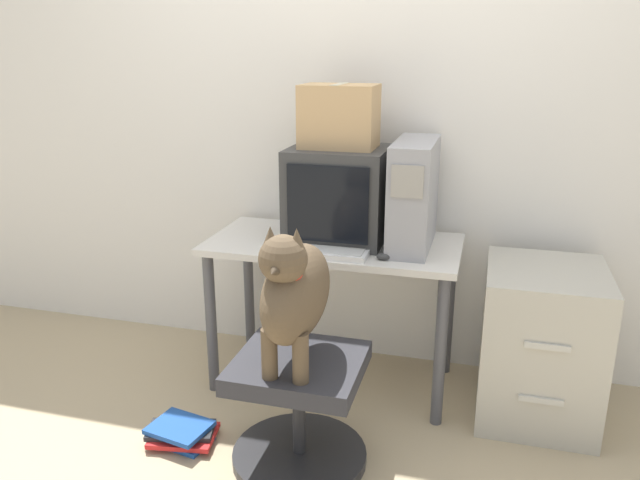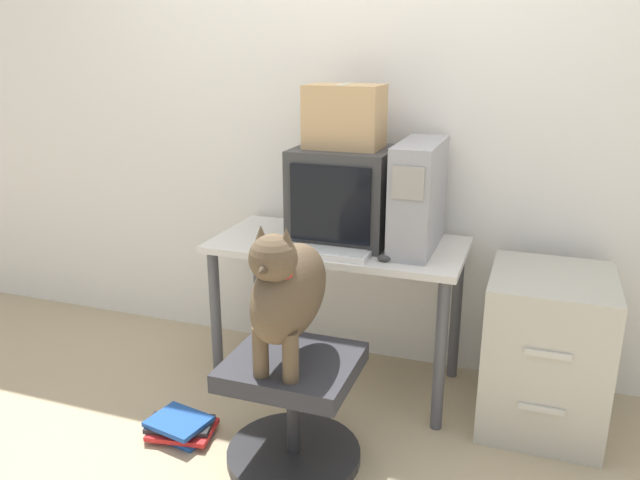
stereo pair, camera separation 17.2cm
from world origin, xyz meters
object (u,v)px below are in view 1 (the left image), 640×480
Objects in this scene: book_stack_floor at (181,433)px; cardboard_box at (339,116)px; pc_tower at (414,194)px; office_chair at (299,406)px; filing_cabinet at (540,343)px; keyboard at (318,250)px; crt_monitor at (338,194)px; dog at (295,290)px.

cardboard_box is at bearing 55.00° from book_stack_floor.
pc_tower is 1.46× the size of cardboard_box.
filing_cabinet is at bearing 33.71° from office_chair.
keyboard is 0.59m from cardboard_box.
filing_cabinet is 2.21× the size of book_stack_floor.
cardboard_box is at bearing 81.50° from keyboard.
book_stack_floor is at bearing -125.00° from cardboard_box.
crt_monitor is 1.22m from book_stack_floor.
cardboard_box is (-0.02, 0.68, 1.02)m from office_chair.
cardboard_box is 1.07× the size of book_stack_floor.
office_chair is 1.23m from cardboard_box.
crt_monitor is at bearing 81.35° from keyboard.
office_chair is 0.54m from book_stack_floor.
office_chair is at bearing 2.03° from book_stack_floor.
crt_monitor is 0.73m from dog.
dog is at bearing -88.64° from cardboard_box.
cardboard_box is at bearing 175.34° from filing_cabinet.
cardboard_box reaches higher than dog.
pc_tower is at bearing 39.75° from book_stack_floor.
office_chair is 0.95× the size of dog.
pc_tower reaches higher than book_stack_floor.
cardboard_box is 1.49m from book_stack_floor.
book_stack_floor is (-0.49, -0.69, -0.88)m from crt_monitor.
book_stack_floor is (-0.49, -0.69, -1.22)m from cardboard_box.
keyboard is 1.04m from filing_cabinet.
office_chair is at bearing -115.72° from pc_tower.
cardboard_box reaches higher than book_stack_floor.
keyboard is at bearing -98.65° from crt_monitor.
keyboard is (-0.37, -0.21, -0.22)m from pc_tower.
keyboard is 1.34× the size of cardboard_box.
filing_cabinet reaches higher than book_stack_floor.
dog is 1.17m from filing_cabinet.
filing_cabinet is at bearing -6.56° from pc_tower.
filing_cabinet is (0.92, -0.07, -0.58)m from crt_monitor.
filing_cabinet is at bearing -4.66° from cardboard_box.
office_chair is 0.78× the size of filing_cabinet.
book_stack_floor is at bearing -125.15° from crt_monitor.
filing_cabinet is at bearing 8.76° from keyboard.
pc_tower is 1.56× the size of book_stack_floor.
pc_tower is 0.86× the size of dog.
book_stack_floor is (-0.82, -0.68, -0.90)m from pc_tower.
office_chair reaches higher than book_stack_floor.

